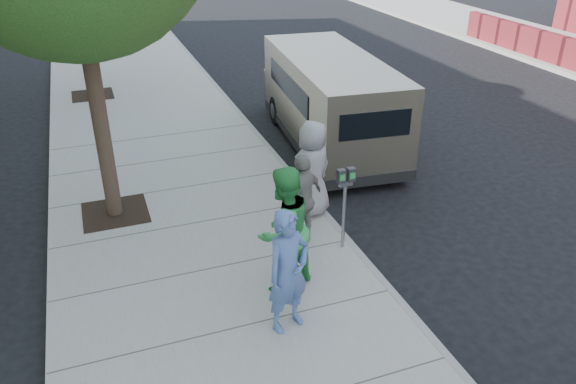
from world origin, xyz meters
The scene contains 9 objects.
ground centered at (0.00, 0.00, 0.00)m, with size 120.00×120.00×0.00m, color black.
sidewalk centered at (-1.00, 0.00, 0.07)m, with size 5.00×60.00×0.15m, color gray.
curb_face centered at (1.44, 0.00, 0.07)m, with size 0.12×60.00×0.16m, color gray.
parking_meter centered at (1.25, -0.16, 1.22)m, with size 0.31×0.11×1.48m.
van centered at (2.99, 4.40, 1.16)m, with size 2.48×6.03×2.18m.
person_officer centered at (-0.31, -1.69, 1.06)m, with size 0.66×0.44×1.82m, color #4D6AA4.
person_green_shirt centered at (-0.05, -0.81, 1.14)m, with size 0.96×0.75×1.98m, color green.
person_gray_shirt centered at (1.20, 1.11, 1.06)m, with size 0.89×0.58×1.83m, color gray.
person_striped_polo centered at (0.67, 0.24, 0.97)m, with size 0.96×0.40×1.64m, color gray.
Camera 1 is at (-2.42, -7.41, 5.47)m, focal length 35.00 mm.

